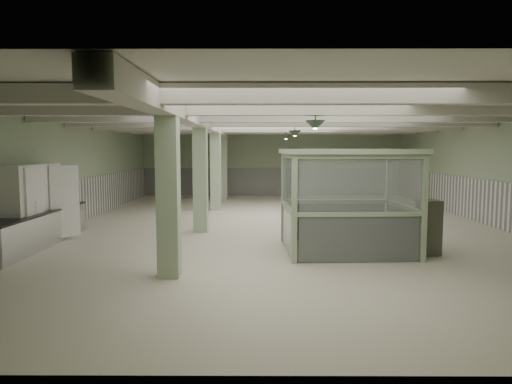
{
  "coord_description": "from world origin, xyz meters",
  "views": [
    {
      "loc": [
        -0.73,
        -14.92,
        2.55
      ],
      "look_at": [
        -0.79,
        -1.75,
        1.3
      ],
      "focal_mm": 32.0,
      "sensor_mm": 36.0,
      "label": 1
    }
  ],
  "objects_px": {
    "guard_booth": "(347,182)",
    "filing_cabinet": "(429,227)",
    "prep_counter": "(37,229)",
    "walkin_cooler": "(33,206)"
  },
  "relations": [
    {
      "from": "guard_booth",
      "to": "filing_cabinet",
      "type": "distance_m",
      "value": 2.24
    },
    {
      "from": "prep_counter",
      "to": "guard_booth",
      "type": "xyz_separation_m",
      "value": [
        8.01,
        -0.51,
        1.27
      ]
    },
    {
      "from": "guard_booth",
      "to": "filing_cabinet",
      "type": "height_order",
      "value": "guard_booth"
    },
    {
      "from": "prep_counter",
      "to": "walkin_cooler",
      "type": "relative_size",
      "value": 2.06
    },
    {
      "from": "walkin_cooler",
      "to": "filing_cabinet",
      "type": "bearing_deg",
      "value": -4.93
    },
    {
      "from": "prep_counter",
      "to": "guard_booth",
      "type": "height_order",
      "value": "guard_booth"
    },
    {
      "from": "prep_counter",
      "to": "walkin_cooler",
      "type": "distance_m",
      "value": 0.59
    },
    {
      "from": "prep_counter",
      "to": "filing_cabinet",
      "type": "xyz_separation_m",
      "value": [
        9.95,
        -0.82,
        0.2
      ]
    },
    {
      "from": "prep_counter",
      "to": "guard_booth",
      "type": "distance_m",
      "value": 8.13
    },
    {
      "from": "filing_cabinet",
      "to": "prep_counter",
      "type": "bearing_deg",
      "value": 171.92
    }
  ]
}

